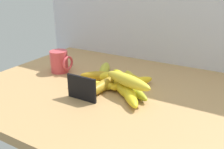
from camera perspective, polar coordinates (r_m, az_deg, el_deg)
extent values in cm
cube|color=tan|center=(86.24, 2.30, -4.88)|extent=(110.00, 76.00, 3.00)
cube|color=black|center=(78.26, -7.38, -3.33)|extent=(11.00, 0.80, 8.40)
cube|color=olive|center=(80.54, -6.91, -5.63)|extent=(9.90, 1.20, 0.60)
cylinder|color=#D3434B|center=(104.40, -12.67, 3.11)|extent=(7.57, 7.57, 9.41)
torus|color=#D3434B|center=(101.37, -10.65, 2.71)|extent=(1.00, 6.27, 6.27)
ellipsoid|color=gold|center=(82.67, 4.98, -3.73)|extent=(16.47, 12.34, 3.37)
ellipsoid|color=yellow|center=(91.84, 0.94, -0.66)|extent=(18.14, 10.71, 4.26)
ellipsoid|color=gold|center=(91.80, 5.02, -1.09)|extent=(13.24, 14.89, 3.26)
ellipsoid|color=yellow|center=(79.21, 4.16, -4.66)|extent=(14.73, 17.07, 3.94)
ellipsoid|color=yellow|center=(86.32, -4.31, -2.59)|extent=(18.58, 9.67, 3.28)
ellipsoid|color=#B3841A|center=(93.16, -2.86, -0.42)|extent=(16.47, 10.67, 4.03)
ellipsoid|color=yellow|center=(83.34, 2.34, -3.35)|extent=(14.32, 13.23, 3.61)
ellipsoid|color=#B28B25|center=(85.58, -1.83, -2.52)|extent=(5.73, 20.84, 3.93)
ellipsoid|color=gold|center=(99.76, -1.83, 1.15)|extent=(9.90, 15.85, 4.09)
ellipsoid|color=yellow|center=(87.41, 4.91, -2.14)|extent=(12.64, 17.78, 3.71)
ellipsoid|color=yellow|center=(83.03, 2.23, -0.83)|extent=(13.70, 12.47, 3.31)
ellipsoid|color=yellow|center=(79.15, 3.81, -1.45)|extent=(19.73, 9.76, 4.14)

